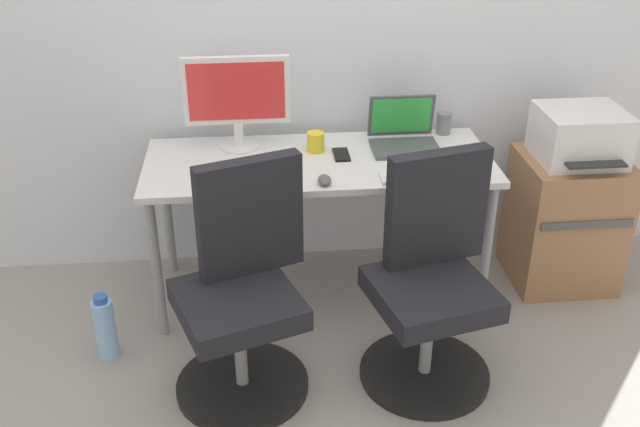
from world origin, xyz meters
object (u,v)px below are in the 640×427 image
side_cabinet (565,220)px  printer (580,135)px  desktop_monitor (237,96)px  coffee_mug (316,142)px  office_chair_left (243,293)px  water_bottle_on_floor (105,328)px  office_chair_right (431,283)px  open_laptop (404,135)px

side_cabinet → printer: (-0.00, -0.00, 0.45)m
side_cabinet → desktop_monitor: bearing=174.2°
side_cabinet → coffee_mug: (-1.22, 0.08, 0.43)m
office_chair_left → coffee_mug: bearing=63.6°
side_cabinet → water_bottle_on_floor: side_cabinet is taller
office_chair_right → coffee_mug: (-0.40, 0.71, 0.33)m
coffee_mug → desktop_monitor: bearing=167.5°
desktop_monitor → coffee_mug: (0.35, -0.08, -0.20)m
water_bottle_on_floor → coffee_mug: (0.95, 0.50, 0.61)m
side_cabinet → water_bottle_on_floor: size_ratio=2.11×
office_chair_left → open_laptop: 1.11m
office_chair_right → side_cabinet: office_chair_right is taller
water_bottle_on_floor → coffee_mug: 1.23m
office_chair_left → open_laptop: office_chair_left is taller
desktop_monitor → coffee_mug: 0.41m
office_chair_left → desktop_monitor: 0.95m
office_chair_left → open_laptop: (0.76, 0.73, 0.34)m
office_chair_left → desktop_monitor: desktop_monitor is taller
office_chair_right → side_cabinet: (0.82, 0.62, -0.10)m
office_chair_right → side_cabinet: size_ratio=1.44×
office_chair_left → printer: bearing=21.7°
office_chair_left → coffee_mug: (0.35, 0.71, 0.33)m
water_bottle_on_floor → desktop_monitor: 1.16m
side_cabinet → water_bottle_on_floor: bearing=-169.0°
side_cabinet → printer: 0.45m
water_bottle_on_floor → side_cabinet: bearing=11.0°
desktop_monitor → coffee_mug: desktop_monitor is taller
side_cabinet → open_laptop: size_ratio=2.11×
desktop_monitor → printer: bearing=-5.8°
office_chair_left → desktop_monitor: size_ratio=1.96×
coffee_mug → office_chair_right: bearing=-60.5°
office_chair_left → water_bottle_on_floor: (-0.60, 0.20, -0.28)m
water_bottle_on_floor → open_laptop: (1.36, 0.53, 0.62)m
office_chair_left → office_chair_right: bearing=0.1°
water_bottle_on_floor → open_laptop: 1.59m
open_laptop → coffee_mug: bearing=-176.3°
printer → desktop_monitor: 1.59m
desktop_monitor → open_laptop: size_ratio=1.55×
water_bottle_on_floor → office_chair_left: bearing=-18.9°
desktop_monitor → open_laptop: 0.79m
printer → open_laptop: bearing=172.3°
side_cabinet → coffee_mug: coffee_mug is taller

